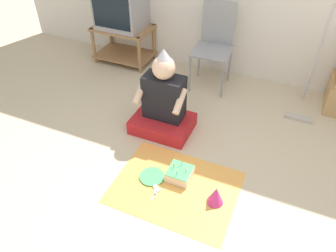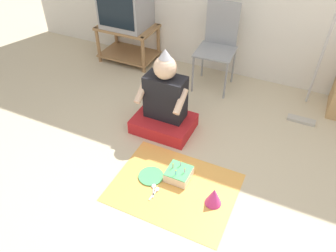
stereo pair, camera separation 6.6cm
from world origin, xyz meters
TOP-DOWN VIEW (x-y plane):
  - ground_plane at (0.00, 0.00)m, footprint 16.00×16.00m
  - tv_stand at (-1.57, 1.84)m, footprint 0.73×0.48m
  - tv at (-1.57, 1.84)m, footprint 0.55×0.47m
  - folding_chair at (-0.34, 1.77)m, footprint 0.44×0.44m
  - dust_mop at (0.73, 1.54)m, footprint 0.28×0.42m
  - person_seated at (-0.51, 0.74)m, footprint 0.58×0.43m
  - party_cloth at (-0.10, 0.07)m, footprint 1.02×0.78m
  - birthday_cake at (-0.11, 0.18)m, footprint 0.20×0.20m
  - party_hat_blue at (0.25, 0.05)m, footprint 0.13×0.13m
  - paper_plate at (-0.33, 0.09)m, footprint 0.22×0.22m
  - plastic_spoon_near at (-0.25, -0.01)m, footprint 0.07×0.14m
  - plastic_spoon_far at (-0.22, -0.04)m, footprint 0.04×0.15m

SIDE VIEW (x-z plane):
  - ground_plane at x=0.00m, z-range 0.00..0.00m
  - party_cloth at x=-0.10m, z-range 0.00..0.01m
  - paper_plate at x=-0.33m, z-range 0.01..0.02m
  - plastic_spoon_near at x=-0.25m, z-range 0.01..0.02m
  - plastic_spoon_far at x=-0.22m, z-range 0.01..0.02m
  - birthday_cake at x=-0.11m, z-range -0.02..0.12m
  - party_hat_blue at x=0.25m, z-range 0.01..0.17m
  - tv_stand at x=-1.57m, z-range 0.05..0.52m
  - person_seated at x=-0.51m, z-range -0.14..0.72m
  - dust_mop at x=0.73m, z-range -0.25..0.97m
  - folding_chair at x=-0.34m, z-range 0.07..1.02m
  - tv at x=-1.57m, z-range 0.47..0.98m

